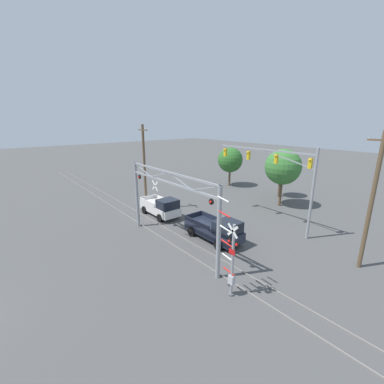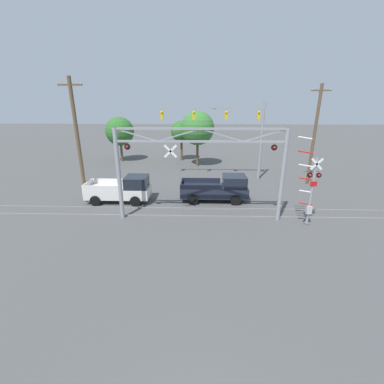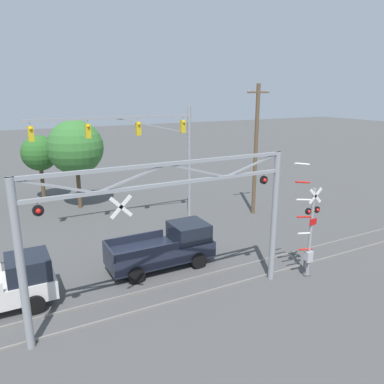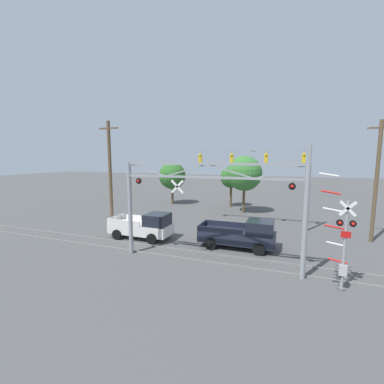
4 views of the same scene
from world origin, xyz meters
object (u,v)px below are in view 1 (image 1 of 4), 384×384
object	(u,v)px
utility_pole_right	(372,202)
pickup_truck_lead	(216,229)
traffic_signal_span	(284,172)
background_tree_far_right_verge	(230,160)
pickup_truck_following	(162,207)
background_tree_far_left_verge	(281,167)
crossing_gantry	(169,200)
background_tree_beyond_span	(283,167)
utility_pole_left	(144,167)
crossing_signal_mast	(231,261)

from	to	relation	value
utility_pole_right	pickup_truck_lead	bearing A→B (deg)	-151.90
traffic_signal_span	background_tree_far_right_verge	distance (m)	17.01
pickup_truck_following	background_tree_far_left_verge	size ratio (longest dim) A/B	0.94
crossing_gantry	background_tree_beyond_span	distance (m)	16.38
utility_pole_left	background_tree_beyond_span	size ratio (longest dim) A/B	1.40
crossing_gantry	background_tree_far_left_verge	bearing A→B (deg)	97.53
crossing_signal_mast	traffic_signal_span	distance (m)	11.98
crossing_signal_mast	background_tree_far_right_verge	xyz separation A→B (m)	(-18.26, 19.57, 1.84)
pickup_truck_lead	utility_pole_left	xyz separation A→B (m)	(-11.04, -0.59, 3.94)
crossing_gantry	traffic_signal_span	xyz separation A→B (m)	(3.52, 10.26, 1.49)
pickup_truck_lead	background_tree_far_right_verge	xyz separation A→B (m)	(-12.60, 15.22, 3.07)
pickup_truck_lead	crossing_signal_mast	bearing A→B (deg)	-37.50
utility_pole_right	background_tree_far_left_verge	world-z (taller)	utility_pole_right
utility_pole_right	crossing_signal_mast	bearing A→B (deg)	-111.86
utility_pole_right	background_tree_beyond_span	size ratio (longest dim) A/B	1.37
background_tree_beyond_span	background_tree_far_left_verge	bearing A→B (deg)	123.97
pickup_truck_lead	background_tree_far_right_verge	distance (m)	20.00
pickup_truck_following	background_tree_far_right_verge	xyz separation A→B (m)	(-4.65, 15.68, 3.07)
crossing_gantry	utility_pole_left	xyz separation A→B (m)	(-9.47, 3.11, 0.89)
utility_pole_right	background_tree_far_right_verge	distance (m)	24.28
pickup_truck_following	traffic_signal_span	bearing A→B (deg)	35.29
traffic_signal_span	utility_pole_left	distance (m)	14.85
utility_pole_left	background_tree_far_right_verge	bearing A→B (deg)	95.62
crossing_gantry	pickup_truck_following	distance (m)	7.78
background_tree_beyond_span	traffic_signal_span	bearing A→B (deg)	-57.77
traffic_signal_span	pickup_truck_following	xyz separation A→B (m)	(-9.91, -7.01, -4.54)
traffic_signal_span	background_tree_far_left_verge	distance (m)	11.42
utility_pole_left	utility_pole_right	distance (m)	21.23
background_tree_beyond_span	background_tree_far_right_verge	xyz separation A→B (m)	(-10.71, 2.57, -0.68)
crossing_signal_mast	utility_pole_right	size ratio (longest dim) A/B	0.62
traffic_signal_span	utility_pole_right	bearing A→B (deg)	-11.47
traffic_signal_span	background_tree_far_left_verge	xyz separation A→B (m)	(-6.14, 9.50, -1.55)
pickup_truck_following	utility_pole_right	distance (m)	18.63
crossing_signal_mast	background_tree_far_left_verge	size ratio (longest dim) A/B	1.07
background_tree_far_left_verge	crossing_signal_mast	bearing A→B (deg)	-64.24
traffic_signal_span	crossing_gantry	bearing A→B (deg)	-108.96
pickup_truck_lead	pickup_truck_following	xyz separation A→B (m)	(-7.95, -0.46, -0.00)
crossing_gantry	background_tree_far_left_verge	size ratio (longest dim) A/B	2.05
background_tree_beyond_span	pickup_truck_lead	bearing A→B (deg)	-81.52
utility_pole_left	pickup_truck_following	bearing A→B (deg)	2.50
crossing_signal_mast	traffic_signal_span	world-z (taller)	traffic_signal_span
traffic_signal_span	background_tree_far_right_verge	xyz separation A→B (m)	(-14.55, 8.67, -1.47)
crossing_gantry	background_tree_beyond_span	bearing A→B (deg)	91.12
crossing_signal_mast	pickup_truck_lead	xyz separation A→B (m)	(-5.66, 4.35, -1.23)
pickup_truck_following	background_tree_beyond_span	distance (m)	14.92
crossing_signal_mast	background_tree_beyond_span	world-z (taller)	background_tree_beyond_span
crossing_gantry	traffic_signal_span	world-z (taller)	traffic_signal_span
utility_pole_right	pickup_truck_following	bearing A→B (deg)	-162.45
traffic_signal_span	pickup_truck_following	bearing A→B (deg)	-144.71
traffic_signal_span	background_tree_far_right_verge	size ratio (longest dim) A/B	1.79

